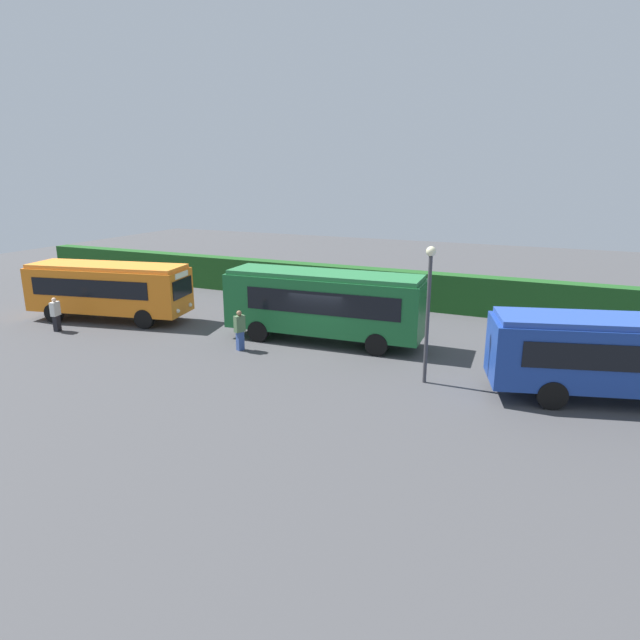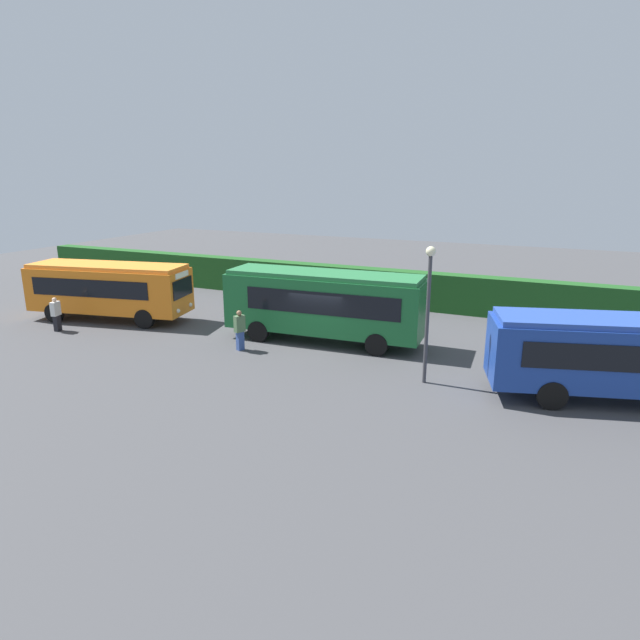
{
  "view_description": "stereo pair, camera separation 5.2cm",
  "coord_description": "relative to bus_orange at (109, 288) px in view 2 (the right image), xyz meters",
  "views": [
    {
      "loc": [
        9.78,
        -21.86,
        7.73
      ],
      "look_at": [
        0.12,
        -0.46,
        1.32
      ],
      "focal_mm": 30.72,
      "sensor_mm": 36.0,
      "label": 1
    },
    {
      "loc": [
        9.83,
        -21.84,
        7.73
      ],
      "look_at": [
        0.12,
        -0.46,
        1.32
      ],
      "focal_mm": 30.72,
      "sensor_mm": 36.0,
      "label": 2
    }
  ],
  "objects": [
    {
      "name": "ground_plane",
      "position": [
        12.09,
        0.61,
        -1.75
      ],
      "size": [
        79.98,
        79.98,
        0.0
      ],
      "primitive_type": "plane",
      "color": "#424244"
    },
    {
      "name": "bus_orange",
      "position": [
        0.0,
        0.0,
        0.0
      ],
      "size": [
        8.86,
        4.1,
        3.01
      ],
      "rotation": [
        0.0,
        0.0,
        0.2
      ],
      "color": "orange",
      "rests_on": "ground_plane"
    },
    {
      "name": "bus_green",
      "position": [
        11.95,
        1.15,
        0.14
      ],
      "size": [
        9.43,
        2.97,
        3.28
      ],
      "rotation": [
        0.0,
        0.0,
        3.2
      ],
      "color": "#19602D",
      "rests_on": "ground_plane"
    },
    {
      "name": "person_left",
      "position": [
        -3.17,
        1.85,
        -0.78
      ],
      "size": [
        0.5,
        0.5,
        1.83
      ],
      "rotation": [
        0.0,
        0.0,
        2.38
      ],
      "color": "#4C6B47",
      "rests_on": "ground_plane"
    },
    {
      "name": "person_center",
      "position": [
        -0.88,
        -2.74,
        -0.86
      ],
      "size": [
        0.37,
        0.54,
        1.71
      ],
      "rotation": [
        0.0,
        0.0,
        0.23
      ],
      "color": "black",
      "rests_on": "ground_plane"
    },
    {
      "name": "person_right",
      "position": [
        9.08,
        -1.55,
        -0.79
      ],
      "size": [
        0.42,
        0.53,
        1.82
      ],
      "rotation": [
        0.0,
        0.0,
        5.87
      ],
      "color": "#334C8C",
      "rests_on": "ground_plane"
    },
    {
      "name": "hedge_row",
      "position": [
        12.09,
        9.2,
        -0.67
      ],
      "size": [
        51.99,
        1.06,
        2.15
      ],
      "primitive_type": "cube",
      "color": "#1D501E",
      "rests_on": "ground_plane"
    },
    {
      "name": "lamppost",
      "position": [
        17.51,
        -2.0,
        1.51
      ],
      "size": [
        0.36,
        0.36,
        5.15
      ],
      "color": "#38383D",
      "rests_on": "ground_plane"
    }
  ]
}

